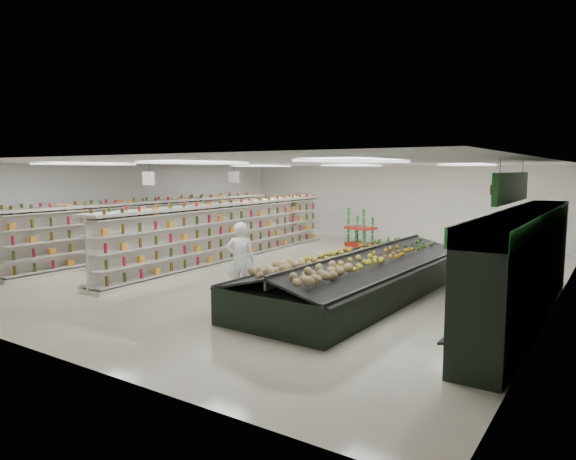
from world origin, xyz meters
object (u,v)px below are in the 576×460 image
Objects in this scene: gondola_center at (231,234)px; shopper_background at (294,222)px; produce_island at (360,275)px; shopper_main at (241,261)px; soda_endcap at (360,230)px; gondola_left at (158,230)px.

shopper_background is at bearing 89.67° from gondola_center.
shopper_main is (-2.19, -1.77, 0.40)m from produce_island.
soda_endcap is at bearing 115.28° from produce_island.
gondola_left is 7.24m from shopper_main.
shopper_main is 0.96× the size of shopper_background.
gondola_center is 5.68m from soda_endcap.
soda_endcap reaches higher than produce_island.
gondola_center is at bearing 159.91° from produce_island.
gondola_center is 8.03× the size of soda_endcap.
shopper_background reaches higher than produce_island.
shopper_background is (-0.11, 4.02, 0.05)m from gondola_center.
gondola_left reaches higher than shopper_main.
gondola_center is at bearing -82.13° from shopper_main.
soda_endcap is 2.65m from shopper_background.
shopper_background is (2.82, 4.51, 0.05)m from gondola_left.
gondola_center reaches higher than produce_island.
gondola_left is at bearing -172.21° from gondola_center.
gondola_left is 1.49× the size of produce_island.
gondola_center is 6.20× the size of shopper_main.
gondola_center is 5.20m from shopper_main.
shopper_background reaches higher than soda_endcap.
gondola_center is at bearing -113.32° from soda_endcap.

